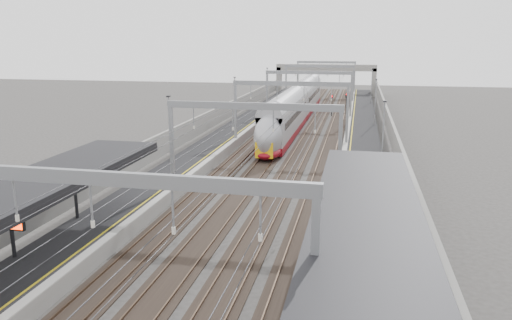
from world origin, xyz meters
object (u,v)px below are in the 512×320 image
at_px(bench, 380,236).
at_px(signal_green, 283,99).
at_px(train, 295,110).
at_px(overbridge, 326,72).

height_order(bench, signal_green, signal_green).
bearing_deg(train, overbridge, 87.93).
distance_m(train, signal_green, 12.50).
relative_size(overbridge, signal_green, 6.33).
bearing_deg(overbridge, bench, -84.09).
distance_m(train, bench, 46.34).
height_order(train, bench, train).
xyz_separation_m(train, bench, (10.45, -45.14, -0.71)).
xyz_separation_m(train, signal_green, (-3.70, 11.94, 0.20)).
bearing_deg(train, bench, -76.96).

